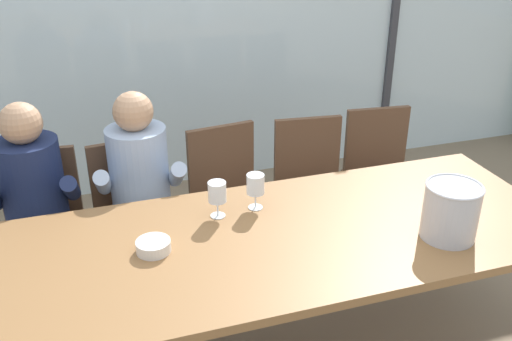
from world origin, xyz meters
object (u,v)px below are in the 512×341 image
at_px(person_pale_blue_shirt, 141,189).
at_px(tasting_bowl, 153,246).
at_px(dining_table, 280,248).
at_px(ice_bucket_primary, 451,211).
at_px(chair_left_of_center, 134,208).
at_px(chair_right_of_center, 311,180).
at_px(person_navy_polo, 34,204).
at_px(chair_near_curtain, 42,219).
at_px(chair_center, 229,189).
at_px(chair_near_window_right, 380,167).
at_px(wine_glass_near_bucket, 255,185).
at_px(wine_glass_by_left_taster, 217,194).

xyz_separation_m(person_pale_blue_shirt, tasting_bowl, (-0.04, -0.72, 0.10)).
height_order(dining_table, person_pale_blue_shirt, person_pale_blue_shirt).
bearing_deg(ice_bucket_primary, chair_left_of_center, 138.06).
xyz_separation_m(dining_table, chair_right_of_center, (0.53, 0.90, -0.18)).
height_order(dining_table, ice_bucket_primary, ice_bucket_primary).
bearing_deg(person_navy_polo, chair_near_curtain, 89.02).
bearing_deg(chair_right_of_center, person_navy_polo, -168.85).
height_order(dining_table, chair_right_of_center, chair_right_of_center).
bearing_deg(chair_center, chair_left_of_center, 177.96).
bearing_deg(chair_center, tasting_bowl, -129.73).
distance_m(dining_table, chair_center, 0.95).
distance_m(chair_near_window_right, wine_glass_near_bucket, 1.30).
height_order(chair_near_curtain, chair_left_of_center, same).
bearing_deg(chair_near_curtain, person_pale_blue_shirt, -9.37).
relative_size(chair_near_curtain, chair_right_of_center, 1.00).
bearing_deg(chair_near_window_right, wine_glass_near_bucket, -141.81).
distance_m(chair_near_window_right, ice_bucket_primary, 1.26).
bearing_deg(person_navy_polo, chair_left_of_center, 13.65).
xyz_separation_m(dining_table, chair_center, (0.01, 0.93, -0.18)).
bearing_deg(dining_table, chair_near_window_right, 41.89).
height_order(chair_near_window_right, person_navy_polo, person_navy_polo).
height_order(chair_right_of_center, wine_glass_by_left_taster, wine_glass_by_left_taster).
height_order(person_pale_blue_shirt, wine_glass_near_bucket, person_pale_blue_shirt).
bearing_deg(chair_right_of_center, chair_near_window_right, 9.27).
relative_size(ice_bucket_primary, wine_glass_near_bucket, 1.43).
relative_size(person_pale_blue_shirt, wine_glass_near_bucket, 6.94).
bearing_deg(wine_glass_near_bucket, chair_left_of_center, 129.94).
relative_size(dining_table, chair_center, 2.90).
bearing_deg(chair_right_of_center, chair_left_of_center, -172.54).
xyz_separation_m(dining_table, wine_glass_near_bucket, (-0.03, 0.26, 0.19)).
height_order(chair_center, person_pale_blue_shirt, person_pale_blue_shirt).
bearing_deg(wine_glass_near_bucket, person_pale_blue_shirt, 133.41).
bearing_deg(dining_table, person_pale_blue_shirt, 123.66).
xyz_separation_m(chair_near_window_right, wine_glass_by_left_taster, (-1.25, -0.68, 0.37)).
height_order(chair_right_of_center, tasting_bowl, chair_right_of_center).
relative_size(person_navy_polo, tasting_bowl, 8.34).
xyz_separation_m(chair_right_of_center, tasting_bowl, (-1.08, -0.86, 0.27)).
relative_size(chair_left_of_center, ice_bucket_primary, 3.56).
bearing_deg(tasting_bowl, dining_table, -4.47).
relative_size(chair_near_curtain, person_pale_blue_shirt, 0.74).
distance_m(person_pale_blue_shirt, tasting_bowl, 0.73).
distance_m(tasting_bowl, wine_glass_by_left_taster, 0.39).
bearing_deg(chair_near_curtain, wine_glass_near_bucket, -26.68).
bearing_deg(ice_bucket_primary, tasting_bowl, 167.49).
relative_size(chair_near_window_right, tasting_bowl, 6.13).
bearing_deg(person_navy_polo, chair_right_of_center, 5.86).
relative_size(chair_near_window_right, person_navy_polo, 0.74).
xyz_separation_m(person_navy_polo, ice_bucket_primary, (1.74, -1.00, 0.20)).
height_order(chair_left_of_center, chair_right_of_center, same).
bearing_deg(ice_bucket_primary, wine_glass_near_bucket, 145.59).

